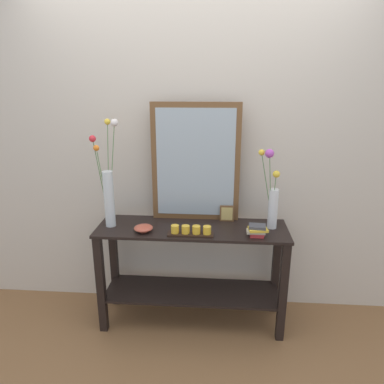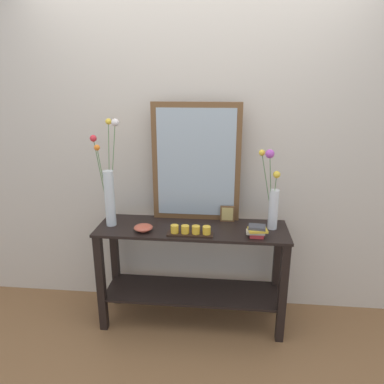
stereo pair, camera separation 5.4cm
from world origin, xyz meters
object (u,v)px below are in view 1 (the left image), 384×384
at_px(mirror_leaning, 196,163).
at_px(book_stack, 257,230).
at_px(decorative_bowl, 143,228).
at_px(console_table, 192,263).
at_px(picture_frame_small, 227,213).
at_px(candle_tray, 191,231).
at_px(vase_right, 272,197).
at_px(tall_vase_left, 108,189).

distance_m(mirror_leaning, book_stack, 0.66).
bearing_deg(decorative_bowl, book_stack, -1.61).
bearing_deg(console_table, picture_frame_small, 29.09).
distance_m(mirror_leaning, candle_tray, 0.51).
bearing_deg(book_stack, decorative_bowl, 178.39).
bearing_deg(mirror_leaning, candle_tray, -91.81).
bearing_deg(decorative_bowl, vase_right, 8.83).
bearing_deg(picture_frame_small, vase_right, -18.44).
bearing_deg(candle_tray, tall_vase_left, 167.93).
bearing_deg(picture_frame_small, book_stack, -53.02).
xyz_separation_m(console_table, candle_tray, (0.00, -0.13, 0.32)).
xyz_separation_m(tall_vase_left, decorative_bowl, (0.26, -0.10, -0.25)).
bearing_deg(picture_frame_small, candle_tray, -132.66).
bearing_deg(console_table, tall_vase_left, -179.82).
distance_m(console_table, vase_right, 0.77).
bearing_deg(mirror_leaning, tall_vase_left, -163.69).
distance_m(tall_vase_left, vase_right, 1.17).
relative_size(tall_vase_left, decorative_bowl, 5.72).
height_order(mirror_leaning, tall_vase_left, mirror_leaning).
bearing_deg(console_table, book_stack, -15.39).
relative_size(vase_right, decorative_bowl, 4.31).
bearing_deg(tall_vase_left, console_table, 0.18).
bearing_deg(book_stack, mirror_leaning, 145.57).
height_order(tall_vase_left, book_stack, tall_vase_left).
xyz_separation_m(mirror_leaning, candle_tray, (-0.01, -0.31, -0.41)).
xyz_separation_m(mirror_leaning, decorative_bowl, (-0.35, -0.28, -0.41)).
relative_size(vase_right, book_stack, 4.01).
bearing_deg(tall_vase_left, picture_frame_small, 9.51).
height_order(mirror_leaning, book_stack, mirror_leaning).
distance_m(tall_vase_left, candle_tray, 0.67).
xyz_separation_m(candle_tray, book_stack, (0.45, 0.01, 0.02)).
bearing_deg(candle_tray, book_stack, 0.75).
xyz_separation_m(picture_frame_small, decorative_bowl, (-0.59, -0.24, -0.03)).
distance_m(mirror_leaning, decorative_bowl, 0.61).
height_order(console_table, tall_vase_left, tall_vase_left).
xyz_separation_m(console_table, tall_vase_left, (-0.60, -0.00, 0.57)).
bearing_deg(decorative_bowl, picture_frame_small, 22.49).
bearing_deg(decorative_bowl, candle_tray, -4.75).
relative_size(mirror_leaning, candle_tray, 2.76).
height_order(vase_right, candle_tray, vase_right).
distance_m(vase_right, decorative_bowl, 0.93).
relative_size(console_table, vase_right, 2.39).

